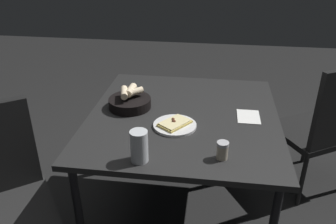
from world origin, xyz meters
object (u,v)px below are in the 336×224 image
(pizza_plate, at_px, (175,125))
(chair_far, at_px, (324,125))
(pepper_shaker, at_px, (222,151))
(chair_near, at_px, (0,192))
(bread_basket, at_px, (130,101))
(beer_glass, at_px, (139,148))
(dining_table, at_px, (183,124))

(pizza_plate, height_order, chair_far, chair_far)
(pepper_shaker, distance_m, chair_far, 1.07)
(pepper_shaker, relative_size, chair_near, 0.09)
(bread_basket, distance_m, chair_far, 1.27)
(chair_far, bearing_deg, pepper_shaker, 139.98)
(chair_far, bearing_deg, bread_basket, 106.84)
(pizza_plate, bearing_deg, beer_glass, 159.90)
(beer_glass, height_order, chair_near, chair_near)
(pizza_plate, relative_size, pepper_shaker, 2.70)
(dining_table, bearing_deg, pizza_plate, 167.31)
(chair_near, bearing_deg, pizza_plate, -64.69)
(pizza_plate, xyz_separation_m, chair_far, (0.55, -0.91, -0.23))
(pizza_plate, bearing_deg, chair_near, 115.31)
(pizza_plate, height_order, chair_near, chair_near)
(chair_near, xyz_separation_m, chair_far, (0.92, -1.70, -0.01))
(chair_far, bearing_deg, chair_near, 118.45)
(bread_basket, distance_m, pepper_shaker, 0.68)
(pizza_plate, xyz_separation_m, chair_near, (-0.37, 0.79, -0.22))
(beer_glass, bearing_deg, pizza_plate, -20.10)
(pepper_shaker, height_order, chair_far, chair_far)
(pizza_plate, distance_m, chair_near, 0.90)
(bread_basket, distance_m, beer_glass, 0.53)
(chair_far, bearing_deg, beer_glass, 130.10)
(pizza_plate, relative_size, bread_basket, 0.93)
(pizza_plate, height_order, beer_glass, beer_glass)
(dining_table, height_order, chair_near, chair_near)
(beer_glass, xyz_separation_m, chair_near, (-0.06, 0.67, -0.27))
(beer_glass, relative_size, chair_far, 0.15)
(pepper_shaker, bearing_deg, bread_basket, 49.76)
(chair_far, bearing_deg, dining_table, 114.93)
(pizza_plate, xyz_separation_m, pepper_shaker, (-0.25, -0.24, 0.03))
(bread_basket, height_order, chair_near, chair_near)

